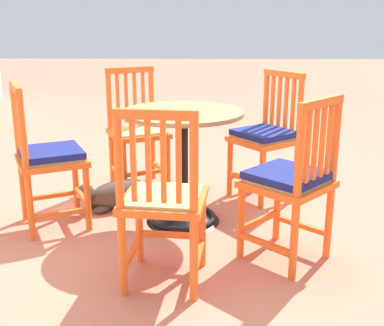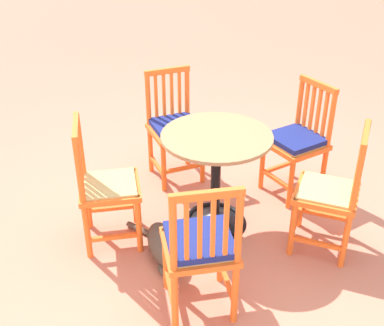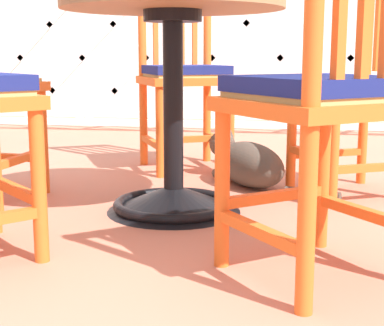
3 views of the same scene
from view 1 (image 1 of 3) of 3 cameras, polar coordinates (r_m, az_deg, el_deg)
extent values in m
plane|color=#C6755B|center=(3.27, 1.90, -6.95)|extent=(24.00, 24.00, 0.00)
cone|color=black|center=(3.31, -1.03, -5.72)|extent=(0.48, 0.48, 0.10)
torus|color=black|center=(3.32, -1.03, -6.12)|extent=(0.44, 0.44, 0.04)
cylinder|color=black|center=(3.20, -1.06, -0.38)|extent=(0.07, 0.07, 0.66)
cylinder|color=black|center=(3.12, -1.09, 5.11)|extent=(0.20, 0.20, 0.04)
cylinder|color=#9E754C|center=(3.12, -1.09, 5.69)|extent=(0.76, 0.76, 0.02)
cylinder|color=orange|center=(3.49, -13.02, -1.93)|extent=(0.04, 0.04, 0.45)
cylinder|color=orange|center=(3.17, -11.75, -3.73)|extent=(0.04, 0.04, 0.45)
cylinder|color=orange|center=(3.38, -18.92, 1.07)|extent=(0.04, 0.04, 0.91)
cylinder|color=orange|center=(3.05, -18.23, -0.49)|extent=(0.04, 0.04, 0.91)
cube|color=orange|center=(3.49, -15.66, -3.60)|extent=(0.17, 0.32, 0.03)
cube|color=orange|center=(3.17, -14.66, -5.56)|extent=(0.17, 0.32, 0.03)
cube|color=orange|center=(3.35, -12.36, -3.67)|extent=(0.32, 0.17, 0.03)
cube|color=orange|center=(3.24, -15.57, 0.29)|extent=(0.53, 0.53, 0.04)
cube|color=tan|center=(3.23, -15.61, 0.67)|extent=(0.47, 0.47, 0.02)
cube|color=orange|center=(3.26, -19.16, 4.58)|extent=(0.03, 0.03, 0.39)
cube|color=orange|center=(3.19, -19.03, 4.36)|extent=(0.03, 0.03, 0.39)
cube|color=orange|center=(3.13, -18.90, 4.13)|extent=(0.03, 0.03, 0.39)
cube|color=orange|center=(3.06, -18.76, 3.88)|extent=(0.03, 0.03, 0.39)
cube|color=orange|center=(3.13, -19.33, 8.00)|extent=(0.36, 0.19, 0.04)
cube|color=navy|center=(3.23, -15.65, 1.18)|extent=(0.48, 0.48, 0.04)
cylinder|color=orange|center=(2.74, -5.99, -6.82)|extent=(0.04, 0.04, 0.45)
cylinder|color=orange|center=(2.68, 1.15, -7.24)|extent=(0.04, 0.04, 0.45)
cylinder|color=orange|center=(2.34, -8.09, -4.93)|extent=(0.04, 0.04, 0.91)
cylinder|color=orange|center=(2.28, 0.22, -5.39)|extent=(0.04, 0.04, 0.91)
cube|color=orange|center=(2.62, -6.81, -9.99)|extent=(0.34, 0.07, 0.03)
cube|color=orange|center=(2.56, 0.70, -10.51)|extent=(0.34, 0.07, 0.03)
cube|color=orange|center=(2.72, -2.44, -8.10)|extent=(0.07, 0.34, 0.03)
cube|color=orange|center=(2.47, -3.20, -4.22)|extent=(0.44, 0.44, 0.04)
cube|color=tan|center=(2.46, -3.21, -3.74)|extent=(0.39, 0.39, 0.02)
cube|color=orange|center=(2.25, -6.65, 0.29)|extent=(0.02, 0.03, 0.39)
cube|color=orange|center=(2.24, -4.96, 0.23)|extent=(0.02, 0.03, 0.39)
cube|color=orange|center=(2.23, -3.25, 0.17)|extent=(0.02, 0.03, 0.39)
cube|color=orange|center=(2.21, -1.52, 0.10)|extent=(0.02, 0.03, 0.39)
cube|color=orange|center=(2.18, -4.22, 5.49)|extent=(0.07, 0.38, 0.04)
cylinder|color=orange|center=(2.78, 5.57, -6.44)|extent=(0.04, 0.04, 0.45)
cylinder|color=orange|center=(3.03, 9.62, -4.57)|extent=(0.04, 0.04, 0.45)
cylinder|color=orange|center=(2.51, 11.77, -3.64)|extent=(0.04, 0.04, 0.91)
cylinder|color=orange|center=(2.79, 15.57, -1.84)|extent=(0.04, 0.04, 0.91)
cube|color=orange|center=(2.72, 8.34, -9.04)|extent=(0.25, 0.27, 0.03)
cube|color=orange|center=(2.98, 12.24, -6.89)|extent=(0.25, 0.27, 0.03)
cube|color=orange|center=(2.92, 7.64, -6.47)|extent=(0.27, 0.25, 0.03)
cube|color=orange|center=(2.74, 10.70, -2.35)|extent=(0.57, 0.57, 0.04)
cube|color=tan|center=(2.73, 10.72, -1.92)|extent=(0.49, 0.49, 0.02)
cube|color=orange|center=(2.50, 12.92, 1.61)|extent=(0.03, 0.03, 0.39)
cube|color=orange|center=(2.56, 13.72, 1.89)|extent=(0.03, 0.03, 0.39)
cube|color=orange|center=(2.61, 14.49, 2.15)|extent=(0.03, 0.03, 0.39)
cube|color=orange|center=(2.67, 15.23, 2.41)|extent=(0.03, 0.03, 0.39)
cube|color=orange|center=(2.54, 14.45, 6.61)|extent=(0.30, 0.28, 0.04)
cube|color=navy|center=(2.72, 10.75, -1.32)|extent=(0.51, 0.51, 0.04)
cylinder|color=orange|center=(3.48, 7.90, -1.68)|extent=(0.04, 0.04, 0.45)
cylinder|color=orange|center=(3.72, 4.30, -0.35)|extent=(0.04, 0.04, 0.45)
cylinder|color=orange|center=(3.65, 11.92, 2.76)|extent=(0.04, 0.04, 0.91)
cylinder|color=orange|center=(3.88, 8.23, 3.76)|extent=(0.04, 0.04, 0.91)
cube|color=orange|center=(3.62, 9.80, -2.45)|extent=(0.23, 0.29, 0.03)
cube|color=orange|center=(3.85, 6.21, -1.12)|extent=(0.23, 0.29, 0.03)
cube|color=orange|center=(3.62, 6.01, -1.82)|extent=(0.29, 0.23, 0.03)
cube|color=orange|center=(3.65, 8.13, 2.58)|extent=(0.56, 0.56, 0.04)
cube|color=tan|center=(3.65, 8.15, 2.92)|extent=(0.49, 0.49, 0.02)
cube|color=orange|center=(3.65, 11.34, 6.40)|extent=(0.03, 0.03, 0.39)
cube|color=orange|center=(3.70, 10.57, 6.56)|extent=(0.03, 0.03, 0.39)
cube|color=orange|center=(3.75, 9.82, 6.73)|extent=(0.03, 0.03, 0.39)
cube|color=orange|center=(3.79, 9.08, 6.88)|extent=(0.03, 0.03, 0.39)
cube|color=orange|center=(3.69, 10.36, 9.86)|extent=(0.32, 0.26, 0.04)
cube|color=navy|center=(3.64, 8.16, 3.37)|extent=(0.50, 0.50, 0.04)
cylinder|color=orange|center=(3.79, -2.75, 0.01)|extent=(0.04, 0.04, 0.45)
cylinder|color=orange|center=(3.69, -7.67, -0.60)|extent=(0.04, 0.04, 0.45)
cylinder|color=orange|center=(4.04, -4.54, 4.40)|extent=(0.04, 0.04, 0.91)
cylinder|color=orange|center=(3.95, -9.21, 3.93)|extent=(0.04, 0.04, 0.91)
cube|color=orange|center=(3.97, -3.62, -0.52)|extent=(0.32, 0.17, 0.03)
cube|color=orange|center=(3.87, -8.34, -1.12)|extent=(0.32, 0.17, 0.03)
cube|color=orange|center=(3.75, -5.15, -1.10)|extent=(0.17, 0.32, 0.03)
cube|color=orange|center=(3.84, -6.08, 3.34)|extent=(0.53, 0.53, 0.04)
cube|color=tan|center=(3.83, -6.09, 3.66)|extent=(0.47, 0.47, 0.02)
cube|color=orange|center=(3.98, -5.55, 7.47)|extent=(0.03, 0.03, 0.39)
cube|color=orange|center=(3.96, -6.49, 7.40)|extent=(0.03, 0.03, 0.39)
cube|color=orange|center=(3.94, -7.44, 7.32)|extent=(0.03, 0.03, 0.39)
cube|color=orange|center=(3.92, -8.39, 7.24)|extent=(0.03, 0.03, 0.39)
cube|color=orange|center=(3.92, -7.07, 10.38)|extent=(0.19, 0.36, 0.04)
ellipsoid|color=#4C4238|center=(3.57, -8.11, -3.42)|extent=(0.41, 0.48, 0.19)
ellipsoid|color=silver|center=(3.54, -9.58, -3.85)|extent=(0.22, 0.23, 0.14)
sphere|color=#4C4238|center=(3.47, -11.92, -3.28)|extent=(0.12, 0.12, 0.12)
ellipsoid|color=silver|center=(3.46, -12.56, -3.59)|extent=(0.07, 0.07, 0.04)
cone|color=#4C4238|center=(3.42, -11.60, -2.56)|extent=(0.04, 0.04, 0.04)
cone|color=#4C4238|center=(3.48, -11.97, -2.26)|extent=(0.04, 0.04, 0.04)
ellipsoid|color=#4C4238|center=(3.49, -10.17, -5.19)|extent=(0.11, 0.13, 0.05)
ellipsoid|color=#4C4238|center=(3.58, -10.84, -4.62)|extent=(0.11, 0.13, 0.05)
cylinder|color=#4C4238|center=(3.81, -4.43, -3.18)|extent=(0.22, 0.12, 0.04)
camera|label=2|loc=(4.00, -53.94, 23.33)|focal=46.05mm
camera|label=3|loc=(3.99, 29.92, 3.52)|focal=55.56mm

